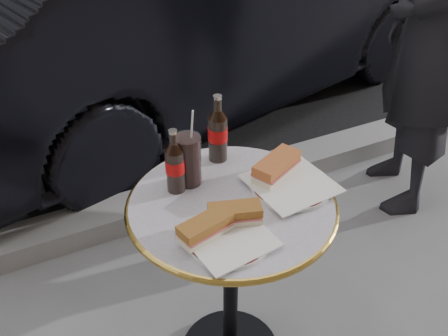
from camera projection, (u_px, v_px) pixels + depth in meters
name	position (u px, v px, depth m)	size (l,w,h in m)	color
asphalt_road	(26.00, 1.00, 5.54)	(40.00, 8.00, 0.00)	black
curb	(149.00, 207.00, 2.51)	(40.00, 0.20, 0.12)	gray
bistro_table	(231.00, 287.00, 1.66)	(0.62, 0.62, 0.73)	#BAB2C4
plate_left	(228.00, 239.00, 1.31)	(0.22, 0.22, 0.01)	white
plate_right	(291.00, 185.00, 1.51)	(0.25, 0.25, 0.01)	silver
sandwich_left_a	(205.00, 229.00, 1.30)	(0.15, 0.07, 0.05)	#935B25
sandwich_left_b	(235.00, 215.00, 1.35)	(0.14, 0.07, 0.05)	#915824
sandwich_right	(276.00, 168.00, 1.52)	(0.17, 0.08, 0.06)	#B45C2D
cola_bottle_left	(175.00, 161.00, 1.44)	(0.06, 0.06, 0.21)	black
cola_bottle_right	(218.00, 128.00, 1.57)	(0.06, 0.06, 0.23)	black
cola_glass	(188.00, 160.00, 1.49)	(0.08, 0.08, 0.16)	black
parked_car	(210.00, 8.00, 3.24)	(3.94, 1.37, 1.30)	black
pedestrian	(434.00, 31.00, 2.19)	(0.65, 0.42, 1.78)	black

